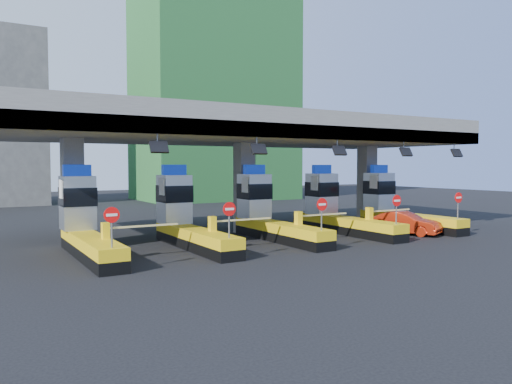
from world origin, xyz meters
TOP-DOWN VIEW (x-y plane):
  - ground at (0.00, 0.00)m, footprint 120.00×120.00m
  - toll_canopy at (0.00, 2.87)m, footprint 28.00×12.09m
  - toll_lane_far_left at (-10.00, 0.28)m, footprint 4.43×8.00m
  - toll_lane_left at (-5.00, 0.28)m, footprint 4.43×8.00m
  - toll_lane_center at (0.00, 0.28)m, footprint 4.43×8.00m
  - toll_lane_right at (5.00, 0.28)m, footprint 4.43×8.00m
  - toll_lane_far_right at (10.00, 0.28)m, footprint 4.43×8.00m
  - bg_building_scaffold at (12.00, 32.00)m, footprint 18.00×12.00m
  - red_car at (7.87, -2.55)m, footprint 2.96×4.35m

SIDE VIEW (x-z plane):
  - ground at x=0.00m, z-range 0.00..0.00m
  - red_car at x=7.87m, z-range 0.00..1.36m
  - toll_lane_far_left at x=-10.00m, z-range -0.68..3.47m
  - toll_lane_left at x=-5.00m, z-range -0.68..3.47m
  - toll_lane_center at x=0.00m, z-range -0.68..3.47m
  - toll_lane_right at x=5.00m, z-range -0.68..3.47m
  - toll_lane_far_right at x=10.00m, z-range -0.68..3.47m
  - toll_canopy at x=0.00m, z-range 2.63..9.63m
  - bg_building_scaffold at x=12.00m, z-range 0.00..28.00m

